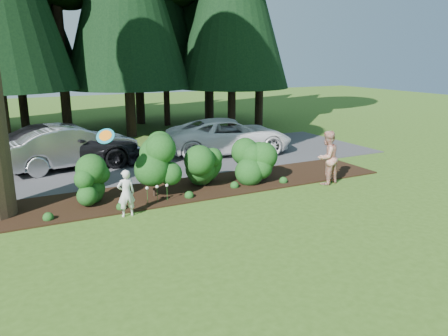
# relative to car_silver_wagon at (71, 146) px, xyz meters

# --- Properties ---
(ground) EXTENTS (80.00, 80.00, 0.00)m
(ground) POSITION_rel_car_silver_wagon_xyz_m (1.85, -7.95, -0.85)
(ground) COLOR #365618
(ground) RESTS_ON ground
(mulch_bed) EXTENTS (16.00, 2.50, 0.05)m
(mulch_bed) POSITION_rel_car_silver_wagon_xyz_m (1.85, -4.70, -0.83)
(mulch_bed) COLOR black
(mulch_bed) RESTS_ON ground
(driveway) EXTENTS (22.00, 6.00, 0.03)m
(driveway) POSITION_rel_car_silver_wagon_xyz_m (1.85, -0.45, -0.84)
(driveway) COLOR #38383A
(driveway) RESTS_ON ground
(shrub_row) EXTENTS (6.53, 1.60, 1.61)m
(shrub_row) POSITION_rel_car_silver_wagon_xyz_m (2.62, -4.81, -0.04)
(shrub_row) COLOR #194816
(shrub_row) RESTS_ON ground
(lily_cluster) EXTENTS (0.69, 0.09, 0.57)m
(lily_cluster) POSITION_rel_car_silver_wagon_xyz_m (1.55, -5.55, -0.36)
(lily_cluster) COLOR #194816
(lily_cluster) RESTS_ON ground
(car_silver_wagon) EXTENTS (5.23, 2.69, 1.64)m
(car_silver_wagon) POSITION_rel_car_silver_wagon_xyz_m (0.00, 0.00, 0.00)
(car_silver_wagon) COLOR #AAABAF
(car_silver_wagon) RESTS_ON driveway
(car_white_suv) EXTENTS (5.85, 3.49, 1.52)m
(car_white_suv) POSITION_rel_car_silver_wagon_xyz_m (6.55, -0.51, -0.06)
(car_white_suv) COLOR white
(car_white_suv) RESTS_ON driveway
(car_dark_suv) EXTENTS (5.98, 3.30, 1.64)m
(car_dark_suv) POSITION_rel_car_silver_wagon_xyz_m (-0.13, 0.27, -0.00)
(car_dark_suv) COLOR black
(car_dark_suv) RESTS_ON driveway
(child) EXTENTS (0.48, 0.32, 1.29)m
(child) POSITION_rel_car_silver_wagon_xyz_m (0.50, -6.15, -0.20)
(child) COLOR silver
(child) RESTS_ON ground
(adult) EXTENTS (1.01, 0.87, 1.81)m
(adult) POSITION_rel_car_silver_wagon_xyz_m (7.29, -6.15, 0.05)
(adult) COLOR #AF3017
(adult) RESTS_ON ground
(frisbee) EXTENTS (0.57, 0.40, 0.50)m
(frisbee) POSITION_rel_car_silver_wagon_xyz_m (0.11, -5.88, 1.33)
(frisbee) COLOR teal
(frisbee) RESTS_ON ground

